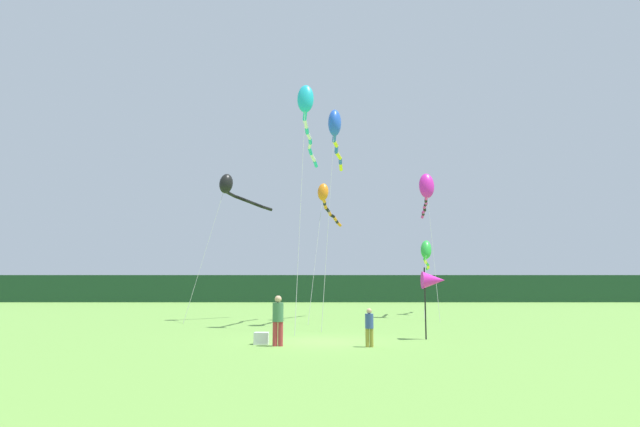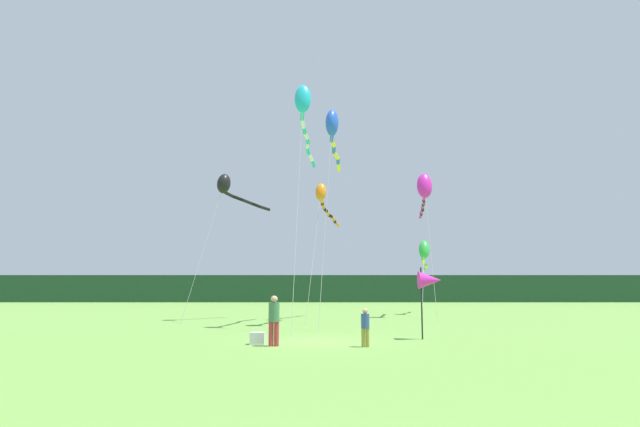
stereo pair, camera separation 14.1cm
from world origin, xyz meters
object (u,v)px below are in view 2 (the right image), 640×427
Objects in this scene: person_child at (366,325)px; kite_magenta at (425,188)px; kite_orange at (324,199)px; kite_cyan at (305,110)px; kite_black at (229,187)px; kite_green at (425,252)px; cooler_box at (258,338)px; person_adult at (275,318)px; kite_blue at (333,128)px; banner_flag_pole at (431,281)px.

kite_magenta is at bearing 71.64° from person_child.
person_child is 15.75m from kite_orange.
kite_orange is 6.89m from kite_cyan.
kite_green is (13.22, 6.36, -3.61)m from kite_black.
person_child is at bearing -74.23° from kite_cyan.
kite_black is at bearing 134.16° from kite_cyan.
kite_magenta is (9.17, 15.26, 8.23)m from cooler_box.
kite_green is at bearing 37.87° from kite_orange.
person_adult is 15.57m from kite_black.
kite_blue is 9.41m from kite_magenta.
kite_orange is 9.77m from kite_green.
kite_cyan reaches higher than kite_blue.
person_adult is 0.62× the size of banner_flag_pole.
kite_green is at bearing 64.98° from person_adult.
kite_black is 15.10m from kite_green.
kite_cyan is (-2.42, 8.56, 10.55)m from person_child.
banner_flag_pole is at bearing -47.54° from kite_black.
banner_flag_pole is at bearing -70.26° from kite_orange.
kite_orange is (5.87, 0.65, -0.63)m from kite_black.
banner_flag_pole is at bearing 14.49° from cooler_box.
kite_cyan is (-1.04, -5.62, 3.85)m from kite_orange.
kite_green is (9.16, 19.61, 3.48)m from person_adult.
cooler_box is at bearing -117.21° from kite_green.
kite_blue is (-0.88, 9.39, 9.82)m from person_child.
kite_magenta is (8.53, 15.84, 7.46)m from person_adult.
kite_cyan reaches higher than kite_orange.
cooler_box is 7.14m from banner_flag_pole.
kite_green is 0.62× the size of kite_cyan.
banner_flag_pole is 11.34m from kite_blue.
kite_cyan is at bearing -135.80° from kite_magenta.
kite_black is 5.94m from kite_orange.
person_adult is 19.48m from kite_magenta.
kite_green is (5.97, 19.89, 3.72)m from person_child.
kite_orange is (1.81, 13.90, 6.46)m from person_adult.
kite_blue is at bearing 75.83° from person_adult.
kite_orange is at bearing -142.13° from kite_green.
kite_orange reaches higher than kite_green.
cooler_box is at bearing -121.00° from kite_magenta.
kite_magenta is (2.56, 13.55, 6.16)m from banner_flag_pole.
kite_cyan is at bearing -151.57° from kite_blue.
kite_green is at bearing 80.65° from kite_magenta.
person_child is at bearing -12.60° from cooler_box.
cooler_box is 0.19× the size of banner_flag_pole.
kite_blue is 5.74m from kite_orange.
kite_orange is (-0.49, 4.79, -3.12)m from kite_blue.
person_adult is 0.14× the size of kite_cyan.
kite_blue reaches higher than cooler_box.
banner_flag_pole reaches higher than cooler_box.
kite_orange is 1.08× the size of kite_green.
banner_flag_pole is at bearing -61.71° from kite_blue.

